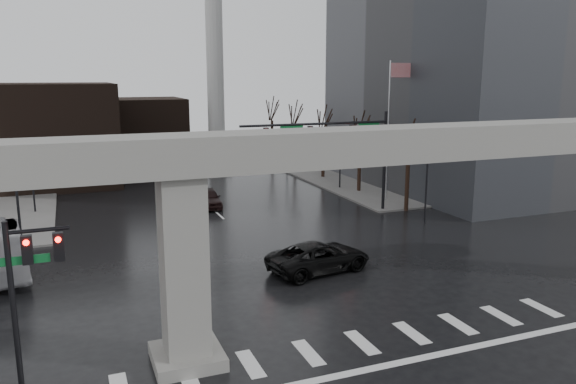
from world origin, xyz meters
TOP-DOWN VIEW (x-y plane):
  - ground at (0.00, 0.00)m, footprint 160.00×160.00m
  - sidewalk_ne at (26.00, 36.00)m, footprint 28.00×36.00m
  - elevated_guideway at (1.26, 0.00)m, footprint 48.00×2.60m
  - building_far_left at (-14.00, 42.00)m, footprint 16.00×14.00m
  - building_far_mid at (-2.00, 52.00)m, footprint 10.00×10.00m
  - smokestack at (6.00, 46.00)m, footprint 3.60×3.60m
  - signal_mast_arm at (8.99, 18.80)m, footprint 12.12×0.43m
  - signal_left_pole at (-12.25, 0.50)m, footprint 2.30×0.30m
  - flagpole_assembly at (15.29, 22.00)m, footprint 2.06×0.12m
  - lamp_right_0 at (13.50, 14.00)m, footprint 1.22×0.32m
  - lamp_right_1 at (13.50, 28.00)m, footprint 1.22×0.32m
  - lamp_right_2 at (13.50, 42.00)m, footprint 1.22×0.32m
  - lamp_left_0 at (-13.50, 14.00)m, footprint 1.22×0.32m
  - lamp_left_1 at (-13.50, 28.00)m, footprint 1.22×0.32m
  - lamp_left_2 at (-13.50, 42.00)m, footprint 1.22×0.32m
  - tree_right_0 at (14.53, 18.02)m, footprint 1.09×1.58m
  - tree_right_1 at (14.53, 26.02)m, footprint 1.09×1.61m
  - tree_right_2 at (14.53, 34.02)m, footprint 1.10×1.63m
  - tree_right_3 at (14.53, 42.02)m, footprint 1.11×1.66m
  - tree_right_4 at (14.53, 50.02)m, footprint 1.12×1.69m
  - pickup_truck at (1.94, 7.48)m, footprint 6.38×3.80m
  - far_car at (-0.15, 25.10)m, footprint 2.20×4.72m

SIDE VIEW (x-z plane):
  - ground at x=0.00m, z-range 0.00..0.00m
  - sidewalk_ne at x=26.00m, z-range 0.00..0.15m
  - far_car at x=-0.15m, z-range 0.00..1.56m
  - pickup_truck at x=1.94m, z-range 0.00..1.66m
  - tree_right_0 at x=14.53m, z-range -0.97..6.54m
  - tree_right_1 at x=14.53m, z-range -0.99..6.69m
  - tree_right_2 at x=14.53m, z-range -1.01..6.84m
  - tree_right_3 at x=14.53m, z-range -1.03..6.99m
  - tree_right_4 at x=14.53m, z-range -1.05..7.14m
  - lamp_right_0 at x=13.50m, z-range 0.92..6.03m
  - lamp_right_1 at x=13.50m, z-range 0.92..6.03m
  - lamp_right_2 at x=13.50m, z-range 0.92..6.03m
  - lamp_left_0 at x=-13.50m, z-range 0.92..6.03m
  - lamp_left_1 at x=-13.50m, z-range 0.92..6.03m
  - lamp_left_2 at x=-13.50m, z-range 0.92..6.03m
  - building_far_mid at x=-2.00m, z-range 0.00..8.00m
  - signal_left_pole at x=-12.25m, z-range 1.07..7.07m
  - building_far_left at x=-14.00m, z-range 0.00..10.00m
  - signal_mast_arm at x=8.99m, z-range 1.83..9.83m
  - elevated_guideway at x=1.26m, z-range 2.53..11.23m
  - flagpole_assembly at x=15.29m, z-range 1.53..13.53m
  - smokestack at x=6.00m, z-range -1.65..28.35m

